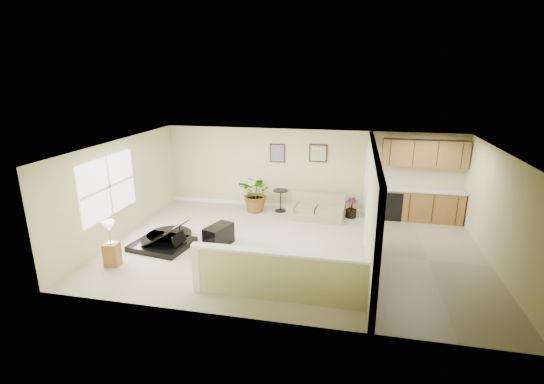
% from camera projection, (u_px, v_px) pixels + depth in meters
% --- Properties ---
extents(floor, '(9.00, 9.00, 0.00)m').
position_uv_depth(floor, '(292.00, 248.00, 9.62)').
color(floor, '#BEAA93').
rests_on(floor, ground).
extents(back_wall, '(9.00, 0.04, 2.50)m').
position_uv_depth(back_wall, '(308.00, 170.00, 12.07)').
color(back_wall, '#CCC98B').
rests_on(back_wall, floor).
extents(front_wall, '(9.00, 0.04, 2.50)m').
position_uv_depth(front_wall, '(264.00, 255.00, 6.45)').
color(front_wall, '#CCC98B').
rests_on(front_wall, floor).
extents(left_wall, '(0.04, 6.00, 2.50)m').
position_uv_depth(left_wall, '(120.00, 189.00, 10.15)').
color(left_wall, '#CCC98B').
rests_on(left_wall, floor).
extents(right_wall, '(0.04, 6.00, 2.50)m').
position_uv_depth(right_wall, '(501.00, 213.00, 8.37)').
color(right_wall, '#CCC98B').
rests_on(right_wall, floor).
extents(ceiling, '(9.00, 6.00, 0.04)m').
position_uv_depth(ceiling, '(293.00, 147.00, 8.90)').
color(ceiling, silver).
rests_on(ceiling, back_wall).
extents(kitchen_vinyl, '(2.70, 6.00, 0.01)m').
position_uv_depth(kitchen_vinyl, '(428.00, 260.00, 9.00)').
color(kitchen_vinyl, gray).
rests_on(kitchen_vinyl, floor).
extents(interior_partition, '(0.18, 5.99, 2.50)m').
position_uv_depth(interior_partition, '(371.00, 203.00, 9.15)').
color(interior_partition, '#CCC98B').
rests_on(interior_partition, floor).
extents(pony_half_wall, '(3.42, 0.22, 1.00)m').
position_uv_depth(pony_half_wall, '(276.00, 275.00, 7.30)').
color(pony_half_wall, '#CCC98B').
rests_on(pony_half_wall, floor).
extents(left_window, '(0.05, 2.15, 1.45)m').
position_uv_depth(left_window, '(108.00, 186.00, 9.62)').
color(left_window, white).
rests_on(left_window, left_wall).
extents(wall_art_left, '(0.48, 0.04, 0.58)m').
position_uv_depth(wall_art_left, '(277.00, 153.00, 12.09)').
color(wall_art_left, '#352113').
rests_on(wall_art_left, back_wall).
extents(wall_mirror, '(0.55, 0.04, 0.55)m').
position_uv_depth(wall_mirror, '(318.00, 153.00, 11.82)').
color(wall_mirror, '#352113').
rests_on(wall_mirror, back_wall).
extents(kitchen_cabinets, '(2.36, 0.65, 2.33)m').
position_uv_depth(kitchen_cabinets, '(417.00, 191.00, 11.30)').
color(kitchen_cabinets, '#8F5E2F').
rests_on(kitchen_cabinets, floor).
extents(piano, '(1.70, 1.74, 1.26)m').
position_uv_depth(piano, '(162.00, 225.00, 9.67)').
color(piano, black).
rests_on(piano, floor).
extents(piano_bench, '(0.62, 0.88, 0.53)m').
position_uv_depth(piano_bench, '(219.00, 236.00, 9.69)').
color(piano_bench, black).
rests_on(piano_bench, floor).
extents(loveseat, '(1.66, 1.02, 0.91)m').
position_uv_depth(loveseat, '(317.00, 206.00, 11.60)').
color(loveseat, tan).
rests_on(loveseat, floor).
extents(accent_table, '(0.47, 0.47, 0.68)m').
position_uv_depth(accent_table, '(281.00, 198.00, 12.09)').
color(accent_table, black).
rests_on(accent_table, floor).
extents(palm_plant, '(1.28, 1.19, 1.16)m').
position_uv_depth(palm_plant, '(257.00, 194.00, 12.04)').
color(palm_plant, black).
rests_on(palm_plant, floor).
extents(small_plant, '(0.43, 0.43, 0.61)m').
position_uv_depth(small_plant, '(351.00, 209.00, 11.61)').
color(small_plant, black).
rests_on(small_plant, floor).
extents(lamp_stand, '(0.35, 0.35, 1.04)m').
position_uv_depth(lamp_stand, '(111.00, 247.00, 8.66)').
color(lamp_stand, '#8F5E2F').
rests_on(lamp_stand, floor).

